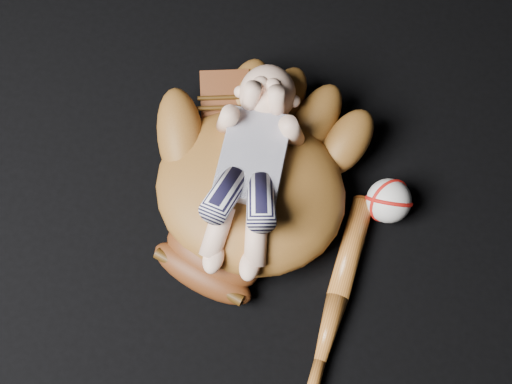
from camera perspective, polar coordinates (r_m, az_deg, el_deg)
baseball_glove at (r=1.14m, az=-0.51°, el=0.58°), size 0.57×0.61×0.15m
newborn_baby at (r=1.09m, az=-0.58°, el=1.90°), size 0.18×0.38×0.16m
baseball_bat at (r=1.14m, az=6.94°, el=-10.39°), size 0.09×0.43×0.04m
baseball at (r=1.19m, az=11.73°, el=-0.77°), size 0.11×0.11×0.08m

